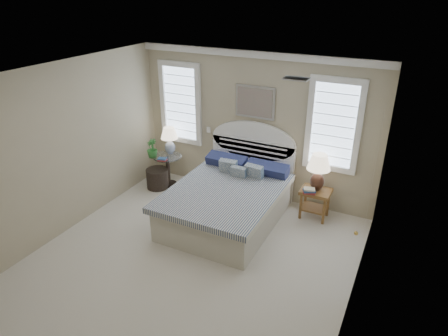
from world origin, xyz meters
TOP-DOWN VIEW (x-y plane):
  - floor at (0.00, 0.00)m, footprint 4.50×5.00m
  - ceiling at (0.00, 0.00)m, footprint 4.50×5.00m
  - wall_back at (0.00, 2.50)m, footprint 4.50×0.02m
  - wall_left at (-2.25, 0.00)m, footprint 0.02×5.00m
  - wall_right at (2.25, 0.00)m, footprint 0.02×5.00m
  - crown_molding at (0.00, 2.46)m, footprint 4.50×0.08m
  - hvac_vent at (1.20, 0.80)m, footprint 0.30×0.20m
  - switch_plate at (-0.95, 2.48)m, footprint 0.08×0.01m
  - window_left at (-1.55, 2.48)m, footprint 0.90×0.06m
  - window_right at (1.40, 2.48)m, footprint 0.90×0.06m
  - painting at (0.00, 2.46)m, footprint 0.74×0.04m
  - closet_door at (2.23, 1.20)m, footprint 0.02×1.80m
  - bed at (0.00, 1.46)m, footprint 1.72×2.28m
  - side_table_left at (-1.65, 2.05)m, footprint 0.56×0.56m
  - nightstand_right at (1.30, 2.15)m, footprint 0.50×0.40m
  - floor_pot at (-1.78, 1.85)m, footprint 0.45×0.45m
  - lamp_left at (-1.68, 2.20)m, footprint 0.43×0.43m
  - lamp_right at (1.29, 2.20)m, footprint 0.50×0.50m
  - potted_plant at (-1.87, 1.87)m, footprint 0.25×0.25m
  - books_left at (-1.61, 1.83)m, footprint 0.20×0.17m
  - books_right at (1.22, 2.00)m, footprint 0.25×0.21m

SIDE VIEW (x-z plane):
  - floor at x=0.00m, z-range -0.01..0.01m
  - floor_pot at x=-1.78m, z-range 0.00..0.39m
  - bed at x=0.00m, z-range -0.35..1.12m
  - nightstand_right at x=1.30m, z-range 0.12..0.65m
  - side_table_left at x=-1.65m, z-range 0.07..0.70m
  - books_right at x=1.22m, z-range 0.53..0.61m
  - books_left at x=-1.61m, z-range 0.63..0.68m
  - potted_plant at x=-1.87m, z-range 0.63..1.00m
  - lamp_right at x=1.29m, z-range 0.60..1.25m
  - lamp_left at x=-1.68m, z-range 0.69..1.24m
  - switch_plate at x=-0.95m, z-range 1.09..1.21m
  - closet_door at x=2.23m, z-range 0.00..2.40m
  - wall_back at x=0.00m, z-range 0.00..2.70m
  - wall_left at x=-2.25m, z-range 0.00..2.70m
  - wall_right at x=2.25m, z-range 0.00..2.70m
  - window_left at x=-1.55m, z-range 0.80..2.40m
  - window_right at x=1.40m, z-range 0.80..2.40m
  - painting at x=0.00m, z-range 1.53..2.11m
  - crown_molding at x=0.00m, z-range 2.58..2.70m
  - hvac_vent at x=1.20m, z-range 2.67..2.69m
  - ceiling at x=0.00m, z-range 2.70..2.71m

